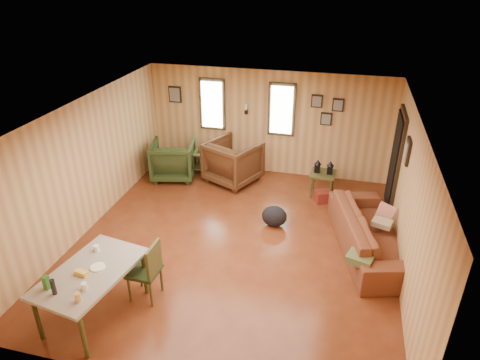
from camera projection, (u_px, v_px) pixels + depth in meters
The scene contains 11 objects.
room at pixel (248, 176), 7.28m from camera, with size 5.54×6.04×2.44m.
sofa at pixel (371, 227), 7.22m from camera, with size 2.41×0.70×0.94m, color brown.
recliner_brown at pixel (233, 160), 9.51m from camera, with size 1.03×0.96×1.06m, color #4E2D17.
recliner_green at pixel (173, 158), 9.71m from camera, with size 0.93×0.87×0.96m, color #283618.
end_table at pixel (205, 159), 9.95m from camera, with size 0.52×0.48×0.66m.
side_table at pixel (323, 172), 8.92m from camera, with size 0.53×0.53×0.81m.
cooler at pixel (324, 196), 8.86m from camera, with size 0.41×0.36×0.24m.
backpack at pixel (274, 216), 8.02m from camera, with size 0.50×0.39×0.41m.
sofa_pillows at pixel (373, 237), 6.93m from camera, with size 0.82×1.65×0.34m.
dining_table at pixel (90, 276), 5.76m from camera, with size 1.13×1.63×0.98m.
dining_chair at pixel (148, 268), 6.16m from camera, with size 0.44×0.44×0.95m.
Camera 1 is at (1.63, -6.06, 4.49)m, focal length 32.00 mm.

